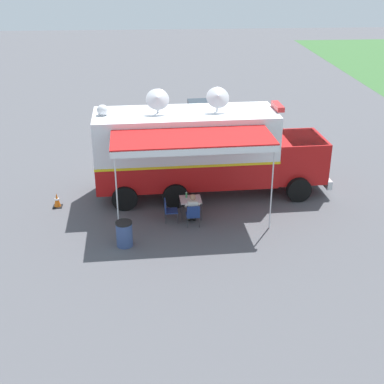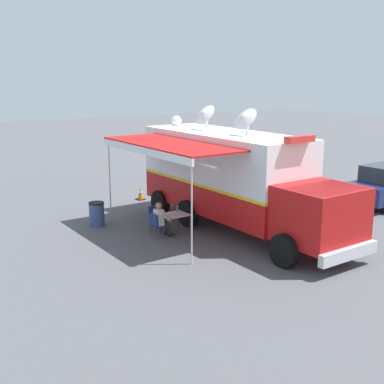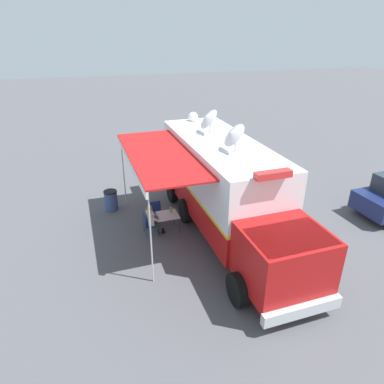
% 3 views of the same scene
% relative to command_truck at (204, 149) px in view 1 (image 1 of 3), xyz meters
% --- Properties ---
extents(ground_plane, '(100.00, 100.00, 0.00)m').
position_rel_command_truck_xyz_m(ground_plane, '(-0.00, -0.75, -1.95)').
color(ground_plane, '#515156').
extents(lot_stripe, '(0.33, 4.80, 0.01)m').
position_rel_command_truck_xyz_m(lot_stripe, '(-3.60, -0.59, -1.94)').
color(lot_stripe, silver).
rests_on(lot_stripe, ground).
extents(command_truck, '(5.18, 9.59, 4.53)m').
position_rel_command_truck_xyz_m(command_truck, '(0.00, 0.00, 0.00)').
color(command_truck, '#B71414').
rests_on(command_truck, ground).
extents(folding_table, '(0.83, 0.83, 0.73)m').
position_rel_command_truck_xyz_m(folding_table, '(2.12, -0.69, -1.27)').
color(folding_table, silver).
rests_on(folding_table, ground).
extents(water_bottle, '(0.07, 0.07, 0.22)m').
position_rel_command_truck_xyz_m(water_bottle, '(1.95, -0.84, -1.11)').
color(water_bottle, '#3F9959').
rests_on(water_bottle, folding_table).
extents(folding_chair_at_table, '(0.50, 0.50, 0.87)m').
position_rel_command_truck_xyz_m(folding_chair_at_table, '(2.92, -0.66, -1.43)').
color(folding_chair_at_table, navy).
rests_on(folding_chair_at_table, ground).
extents(folding_chair_beside_table, '(0.50, 0.50, 0.87)m').
position_rel_command_truck_xyz_m(folding_chair_beside_table, '(2.44, -1.54, -1.43)').
color(folding_chair_beside_table, navy).
rests_on(folding_chair_beside_table, ground).
extents(seated_responder, '(0.67, 0.57, 1.25)m').
position_rel_command_truck_xyz_m(seated_responder, '(2.73, -0.67, -1.30)').
color(seated_responder, silver).
rests_on(seated_responder, ground).
extents(trash_bin, '(0.57, 0.57, 0.91)m').
position_rel_command_truck_xyz_m(trash_bin, '(4.13, -3.11, -1.49)').
color(trash_bin, '#384C7F').
rests_on(trash_bin, ground).
extents(traffic_cone, '(0.36, 0.36, 0.58)m').
position_rel_command_truck_xyz_m(traffic_cone, '(0.90, -5.91, -1.67)').
color(traffic_cone, black).
rests_on(traffic_cone, ground).
extents(car_behind_truck, '(4.32, 2.25, 1.76)m').
position_rel_command_truck_xyz_m(car_behind_truck, '(-7.83, 0.73, -1.07)').
color(car_behind_truck, navy).
rests_on(car_behind_truck, ground).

